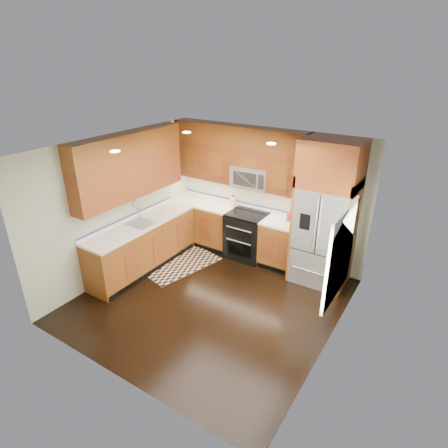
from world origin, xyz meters
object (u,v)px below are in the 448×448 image
Objects in this scene: rug at (180,263)px; knife_block at (233,202)px; refrigerator at (325,214)px; range at (247,235)px; utensil_crock at (290,215)px.

knife_block is at bearing 80.98° from rug.
refrigerator is 9.98× the size of knife_block.
rug is (-2.50, -0.97, -1.30)m from refrigerator.
knife_block is (-1.99, 0.23, -0.26)m from refrigerator.
range is 1.76m from refrigerator.
knife_block is at bearing 173.48° from refrigerator.
refrigerator reaches higher than utensil_crock.
range is at bearing -23.29° from knife_block.
range is 1.02m from utensil_crock.
refrigerator is 2.02m from knife_block.
refrigerator is at bearing 35.25° from rug.
rug is 2.36m from utensil_crock.
knife_block reaches higher than rug.
knife_block is (-0.44, 0.19, 0.58)m from range.
rug is 1.66m from knife_block.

